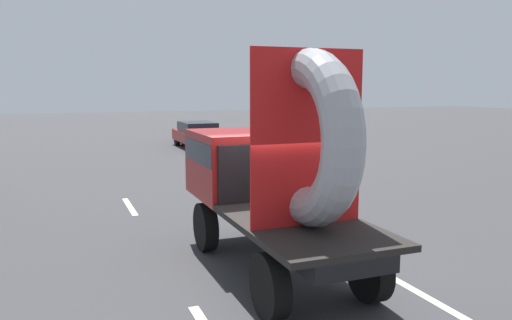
{
  "coord_description": "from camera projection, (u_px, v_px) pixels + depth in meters",
  "views": [
    {
      "loc": [
        -3.89,
        -8.09,
        3.37
      ],
      "look_at": [
        -0.27,
        1.1,
        1.93
      ],
      "focal_mm": 35.78,
      "sensor_mm": 36.0,
      "label": 1
    }
  ],
  "objects": [
    {
      "name": "ground_plane",
      "position": [
        292.0,
        271.0,
        9.35
      ],
      "size": [
        120.0,
        120.0,
        0.0
      ],
      "primitive_type": "plane",
      "color": "#38383A"
    },
    {
      "name": "flatbed_truck",
      "position": [
        268.0,
        170.0,
        9.42
      ],
      "size": [
        2.02,
        5.43,
        3.94
      ],
      "color": "black",
      "rests_on": "ground_plane"
    },
    {
      "name": "distant_sedan",
      "position": [
        197.0,
        134.0,
        27.93
      ],
      "size": [
        1.87,
        4.37,
        1.42
      ],
      "color": "black",
      "rests_on": "ground_plane"
    },
    {
      "name": "lane_dash_left_far",
      "position": [
        130.0,
        206.0,
        14.37
      ],
      "size": [
        0.16,
        2.2,
        0.01
      ],
      "primitive_type": "cube",
      "rotation": [
        0.0,
        0.0,
        1.57
      ],
      "color": "beige",
      "rests_on": "ground_plane"
    },
    {
      "name": "lane_dash_right_near",
      "position": [
        418.0,
        292.0,
        8.39
      ],
      "size": [
        0.16,
        2.44,
        0.01
      ],
      "primitive_type": "cube",
      "rotation": [
        0.0,
        0.0,
        1.57
      ],
      "color": "beige",
      "rests_on": "ground_plane"
    },
    {
      "name": "lane_dash_right_far",
      "position": [
        253.0,
        199.0,
        15.37
      ],
      "size": [
        0.16,
        2.34,
        0.01
      ],
      "primitive_type": "cube",
      "rotation": [
        0.0,
        0.0,
        1.57
      ],
      "color": "beige",
      "rests_on": "ground_plane"
    },
    {
      "name": "oncoming_car",
      "position": [
        192.0,
        132.0,
        30.76
      ],
      "size": [
        1.53,
        3.57,
        1.17
      ],
      "color": "black",
      "rests_on": "ground_plane"
    }
  ]
}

